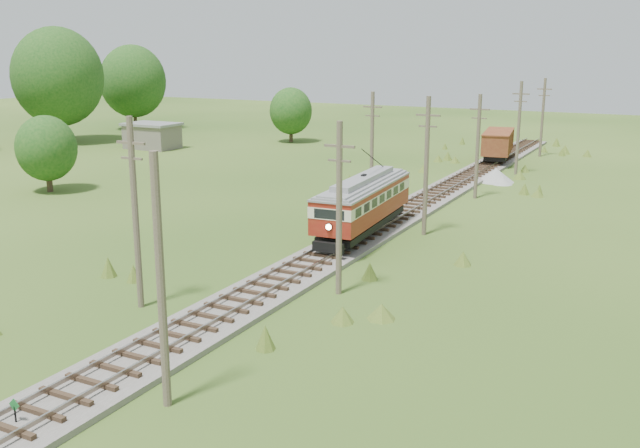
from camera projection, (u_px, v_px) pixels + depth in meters
The scene contains 18 objects.
railbed_main at pixel (395, 217), 50.82m from camera, with size 3.60×96.00×0.57m.
switch_marker at pixel (15, 411), 22.82m from camera, with size 0.45×0.06×1.08m.
streetcar at pixel (363, 200), 45.38m from camera, with size 3.52×11.73×5.31m.
gondola at pixel (498, 143), 75.61m from camera, with size 4.08×8.84×2.83m.
gravel_pile at pixel (497, 176), 64.95m from camera, with size 3.44×3.65×1.25m.
utility_pole_r_1 at pixel (161, 284), 23.44m from camera, with size 0.30×0.30×8.80m.
utility_pole_r_2 at pixel (339, 207), 34.54m from camera, with size 1.60×0.30×8.60m.
utility_pole_r_3 at pixel (426, 165), 45.73m from camera, with size 1.60×0.30×9.00m.
utility_pole_r_4 at pixel (478, 146), 57.09m from camera, with size 1.60×0.30×8.40m.
utility_pole_r_5 at pixel (519, 127), 68.04m from camera, with size 1.60×0.30×8.90m.
utility_pole_r_6 at pixel (543, 117), 79.35m from camera, with size 1.60×0.30×8.70m.
utility_pole_l_a at pixel (135, 212), 32.69m from camera, with size 1.60×0.30×9.00m.
utility_pole_l_b at pixel (372, 144), 56.98m from camera, with size 1.60×0.30×8.60m.
tree_left_4 at pixel (58, 77), 90.26m from camera, with size 11.34×11.34×14.61m.
tree_left_5 at pixel (133, 81), 105.23m from camera, with size 9.66×9.66×12.44m.
tree_mid_a at pixel (291, 111), 91.71m from camera, with size 5.46×5.46×7.03m.
tree_mid_c at pixel (46, 148), 59.96m from camera, with size 5.04×5.04×6.49m.
shed at pixel (152, 136), 86.48m from camera, with size 6.40×4.40×3.10m.
Camera 1 is at (18.04, -12.35, 11.95)m, focal length 40.00 mm.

